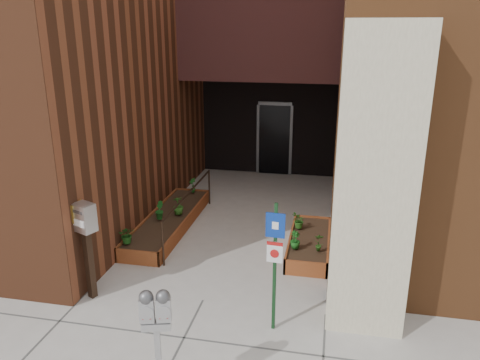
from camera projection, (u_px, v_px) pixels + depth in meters
The scene contains 15 objects.
ground at pixel (203, 300), 7.72m from camera, with size 80.00×80.00×0.00m, color #9E9991.
architecture at pixel (262, 0), 12.61m from camera, with size 20.00×14.60×10.00m.
planter_left at pixel (169, 222), 10.48m from camera, with size 0.90×3.60×0.30m.
planter_right at pixel (309, 244), 9.42m from camera, with size 0.80×2.20×0.30m.
handrail at pixel (189, 199), 10.15m from camera, with size 0.04×3.34×0.90m.
parking_meter at pixel (156, 318), 5.19m from camera, with size 0.36×0.21×1.57m.
sign_post at pixel (275, 254), 6.61m from camera, with size 0.27×0.07×2.01m.
payment_dropbox at pixel (86, 231), 7.46m from camera, with size 0.40×0.35×1.66m.
shrub_left_a at pixel (127, 235), 9.04m from camera, with size 0.31×0.31×0.34m, color #1B4E16.
shrub_left_b at pixel (159, 210), 10.18m from camera, with size 0.22×0.22×0.39m, color #1B5F1C.
shrub_left_c at pixel (178, 205), 10.44m from camera, with size 0.23×0.23×0.41m, color #285A19.
shrub_left_d at pixel (193, 185), 11.79m from camera, with size 0.20×0.20×0.38m, color #1B5A19.
shrub_right_a at pixel (295, 240), 8.83m from camera, with size 0.19×0.19×0.34m, color #1A5C1B.
shrub_right_b at pixel (319, 242), 8.72m from camera, with size 0.18×0.18×0.35m, color #245217.
shrub_right_c at pixel (299, 221), 9.70m from camera, with size 0.29×0.29×0.32m, color #28601B.
Camera 1 is at (1.95, -6.45, 4.30)m, focal length 35.00 mm.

